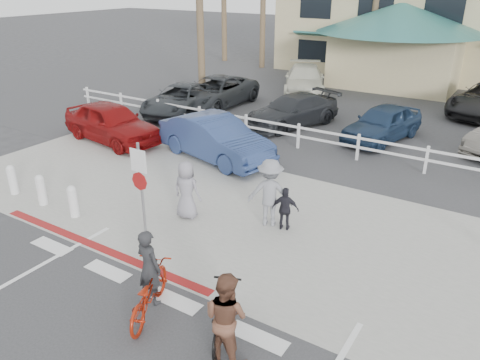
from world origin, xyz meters
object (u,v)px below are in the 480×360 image
Objects in this scene: bike_red at (148,292)px; car_red_compact at (111,122)px; car_white_sedan at (216,138)px; bike_black at (224,312)px; sign_post at (142,187)px.

bike_red is 11.20m from car_red_compact.
bike_black is at bearing -130.46° from car_white_sedan.
sign_post is 0.60× the size of car_white_sedan.
sign_post is 1.50× the size of bike_red.
bike_red is at bearing -45.63° from sign_post.
bike_red is 8.71m from car_white_sedan.
car_white_sedan is (-1.76, 5.65, -0.66)m from sign_post.
bike_black is 0.40× the size of car_red_compact.
sign_post reaches higher than car_white_sedan.
car_red_compact is (-6.48, 5.04, -0.66)m from sign_post.
sign_post reaches higher than car_red_compact.
sign_post is at bearing -149.22° from car_white_sedan.
sign_post is 4.27m from bike_black.
sign_post is at bearing -49.06° from bike_black.
bike_black is 9.33m from car_white_sedan.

